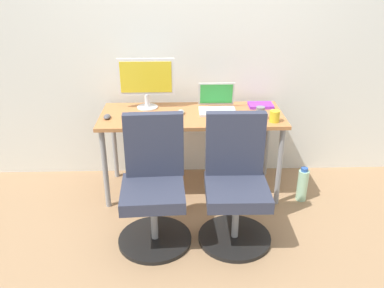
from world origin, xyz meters
TOP-DOWN VIEW (x-y plane):
  - ground_plane at (0.00, 0.00)m, footprint 5.28×5.28m
  - back_wall at (0.00, 0.39)m, footprint 4.40×0.04m
  - desk at (0.00, 0.00)m, footprint 1.53×0.61m
  - office_chair_left at (-0.29, -0.67)m, footprint 0.54×0.54m
  - office_chair_right at (0.29, -0.67)m, footprint 0.54×0.54m
  - water_bottle_on_floor at (0.94, -0.21)m, footprint 0.09×0.09m
  - desktop_monitor at (-0.38, 0.16)m, footprint 0.48×0.18m
  - open_laptop at (0.22, 0.08)m, footprint 0.31×0.27m
  - keyboard_by_monitor at (-0.35, -0.23)m, footprint 0.34×0.12m
  - keyboard_by_laptop at (-0.36, -0.05)m, footprint 0.34×0.12m
  - mouse_by_monitor at (-0.69, -0.08)m, footprint 0.06×0.10m
  - mouse_by_laptop at (-0.09, 0.01)m, footprint 0.06×0.10m
  - coffee_mug at (0.65, -0.20)m, footprint 0.08×0.08m
  - pen_cup at (0.55, -0.14)m, footprint 0.07×0.07m
  - phone_near_laptop at (0.31, -0.20)m, footprint 0.07×0.14m
  - notebook at (0.61, 0.16)m, footprint 0.21×0.15m

SIDE VIEW (x-z plane):
  - ground_plane at x=0.00m, z-range 0.00..0.00m
  - water_bottle_on_floor at x=0.94m, z-range -0.01..0.30m
  - office_chair_left at x=-0.29m, z-range -0.05..0.89m
  - office_chair_right at x=0.29m, z-range -0.05..0.89m
  - desk at x=0.00m, z-range 0.29..1.02m
  - phone_near_laptop at x=0.31m, z-range 0.73..0.74m
  - keyboard_by_monitor at x=-0.35m, z-range 0.73..0.75m
  - keyboard_by_laptop at x=-0.36m, z-range 0.73..0.75m
  - notebook at x=0.61m, z-range 0.73..0.75m
  - mouse_by_monitor at x=-0.69m, z-range 0.73..0.76m
  - mouse_by_laptop at x=-0.09m, z-range 0.73..0.76m
  - coffee_mug at x=0.65m, z-range 0.73..0.82m
  - pen_cup at x=0.55m, z-range 0.73..0.83m
  - open_laptop at x=0.22m, z-range 0.67..0.89m
  - desktop_monitor at x=-0.38m, z-range 0.76..1.19m
  - back_wall at x=0.00m, z-range 0.00..2.60m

